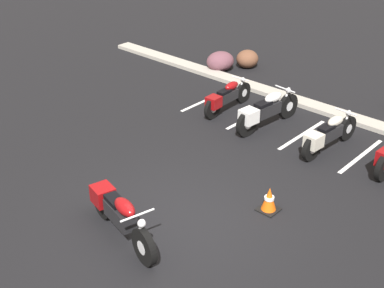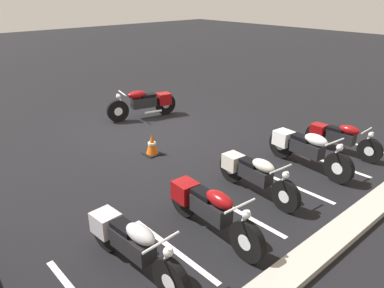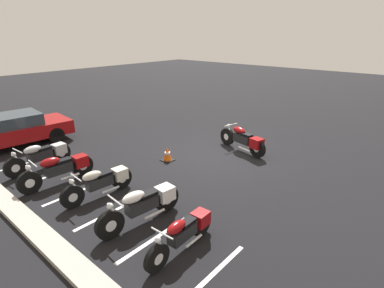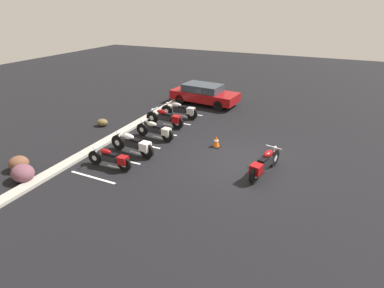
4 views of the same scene
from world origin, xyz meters
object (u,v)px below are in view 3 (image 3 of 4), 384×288
(parked_bike_0, at_px, (184,232))
(parked_bike_4, at_px, (42,155))
(parked_bike_1, at_px, (144,204))
(traffic_cone, at_px, (167,154))
(car_red, at_px, (11,130))
(parked_bike_3, at_px, (61,168))
(parked_bike_2, at_px, (102,182))
(motorcycle_maroon_featured, at_px, (244,140))

(parked_bike_0, height_order, parked_bike_4, parked_bike_4)
(parked_bike_1, height_order, traffic_cone, parked_bike_1)
(car_red, distance_m, traffic_cone, 6.53)
(parked_bike_0, bearing_deg, parked_bike_3, -89.37)
(parked_bike_2, bearing_deg, parked_bike_3, -73.21)
(parked_bike_0, xyz_separation_m, car_red, (9.37, -0.04, 0.26))
(parked_bike_3, height_order, traffic_cone, parked_bike_3)
(parked_bike_3, height_order, parked_bike_4, parked_bike_3)
(motorcycle_maroon_featured, relative_size, parked_bike_0, 1.14)
(motorcycle_maroon_featured, height_order, traffic_cone, motorcycle_maroon_featured)
(parked_bike_1, xyz_separation_m, parked_bike_2, (1.83, -0.02, -0.04))
(parked_bike_4, bearing_deg, motorcycle_maroon_featured, 139.23)
(motorcycle_maroon_featured, bearing_deg, parked_bike_2, 91.00)
(parked_bike_0, xyz_separation_m, parked_bike_4, (6.33, 0.12, 0.05))
(parked_bike_0, bearing_deg, parked_bike_2, -94.36)
(parked_bike_0, xyz_separation_m, traffic_cone, (3.61, -3.08, -0.17))
(parked_bike_3, xyz_separation_m, traffic_cone, (-1.23, -3.30, -0.23))
(car_red, bearing_deg, traffic_cone, -57.22)
(parked_bike_1, height_order, parked_bike_4, parked_bike_1)
(parked_bike_2, xyz_separation_m, parked_bike_3, (1.61, 0.36, 0.03))
(motorcycle_maroon_featured, relative_size, car_red, 0.52)
(parked_bike_0, height_order, parked_bike_3, parked_bike_3)
(motorcycle_maroon_featured, bearing_deg, parked_bike_0, 123.23)
(traffic_cone, bearing_deg, parked_bike_2, 97.50)
(parked_bike_4, bearing_deg, car_red, -96.66)
(parked_bike_3, distance_m, parked_bike_4, 1.50)
(parked_bike_2, relative_size, traffic_cone, 4.02)
(motorcycle_maroon_featured, relative_size, parked_bike_1, 1.00)
(parked_bike_0, bearing_deg, car_red, -92.27)
(parked_bike_1, height_order, car_red, car_red)
(parked_bike_2, bearing_deg, parked_bike_1, 93.67)
(parked_bike_2, bearing_deg, traffic_cone, -168.13)
(parked_bike_4, bearing_deg, traffic_cone, 135.90)
(parked_bike_1, xyz_separation_m, parked_bike_3, (3.44, 0.33, -0.00))
(motorcycle_maroon_featured, distance_m, parked_bike_1, 5.52)
(parked_bike_4, distance_m, car_red, 3.05)
(parked_bike_3, bearing_deg, motorcycle_maroon_featured, 157.42)
(motorcycle_maroon_featured, relative_size, traffic_cone, 4.35)
(parked_bike_2, relative_size, parked_bike_3, 0.93)
(parked_bike_0, distance_m, parked_bike_2, 3.22)
(parked_bike_2, bearing_deg, car_red, -84.78)
(motorcycle_maroon_featured, xyz_separation_m, parked_bike_0, (-2.01, 5.60, -0.07))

